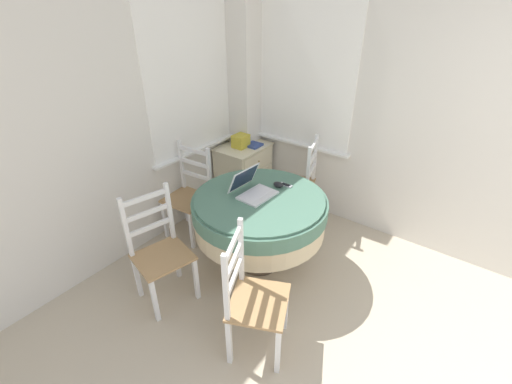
# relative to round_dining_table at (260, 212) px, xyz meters

# --- Properties ---
(corner_room_shell) EXTENTS (4.21, 5.16, 2.55)m
(corner_room_shell) POSITION_rel_round_dining_table_xyz_m (0.39, -0.09, 0.69)
(corner_room_shell) COLOR silver
(corner_room_shell) RESTS_ON ground_plane
(round_dining_table) EXTENTS (1.17, 1.17, 0.73)m
(round_dining_table) POSITION_rel_round_dining_table_xyz_m (0.00, 0.00, 0.00)
(round_dining_table) COLOR #4C3D2D
(round_dining_table) RESTS_ON ground_plane
(laptop) EXTENTS (0.34, 0.34, 0.22)m
(laptop) POSITION_rel_round_dining_table_xyz_m (0.01, 0.08, 0.19)
(laptop) COLOR silver
(laptop) RESTS_ON round_dining_table
(computer_mouse) EXTENTS (0.06, 0.10, 0.05)m
(computer_mouse) POSITION_rel_round_dining_table_xyz_m (0.24, -0.03, 0.17)
(computer_mouse) COLOR black
(computer_mouse) RESTS_ON round_dining_table
(cell_phone) EXTENTS (0.05, 0.12, 0.01)m
(cell_phone) POSITION_rel_round_dining_table_xyz_m (0.31, -0.07, 0.15)
(cell_phone) COLOR #B2B7BC
(cell_phone) RESTS_ON round_dining_table
(dining_chair_near_back_window) EXTENTS (0.42, 0.44, 0.96)m
(dining_chair_near_back_window) POSITION_rel_round_dining_table_xyz_m (-0.01, 0.87, -0.13)
(dining_chair_near_back_window) COLOR #A87F51
(dining_chair_near_back_window) RESTS_ON ground_plane
(dining_chair_near_right_window) EXTENTS (0.51, 0.49, 0.96)m
(dining_chair_near_right_window) POSITION_rel_round_dining_table_xyz_m (0.87, 0.11, -0.13)
(dining_chair_near_right_window) COLOR #A87F51
(dining_chair_near_right_window) RESTS_ON ground_plane
(dining_chair_camera_near) EXTENTS (0.53, 0.52, 0.96)m
(dining_chair_camera_near) POSITION_rel_round_dining_table_xyz_m (-0.72, -0.47, -0.13)
(dining_chair_camera_near) COLOR #A87F51
(dining_chair_camera_near) RESTS_ON ground_plane
(dining_chair_left_flank) EXTENTS (0.49, 0.47, 0.96)m
(dining_chair_left_flank) POSITION_rel_round_dining_table_xyz_m (-0.78, 0.41, -0.13)
(dining_chair_left_flank) COLOR #A87F51
(dining_chair_left_flank) RESTS_ON ground_plane
(corner_cabinet) EXTENTS (0.61, 0.47, 0.70)m
(corner_cabinet) POSITION_rel_round_dining_table_xyz_m (0.86, 0.86, -0.23)
(corner_cabinet) COLOR beige
(corner_cabinet) RESTS_ON ground_plane
(storage_box) EXTENTS (0.17, 0.15, 0.14)m
(storage_box) POSITION_rel_round_dining_table_xyz_m (0.82, 0.87, 0.19)
(storage_box) COLOR gold
(storage_box) RESTS_ON corner_cabinet
(book_on_cabinet) EXTENTS (0.17, 0.21, 0.02)m
(book_on_cabinet) POSITION_rel_round_dining_table_xyz_m (0.93, 0.79, 0.13)
(book_on_cabinet) COLOR #33478C
(book_on_cabinet) RESTS_ON corner_cabinet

